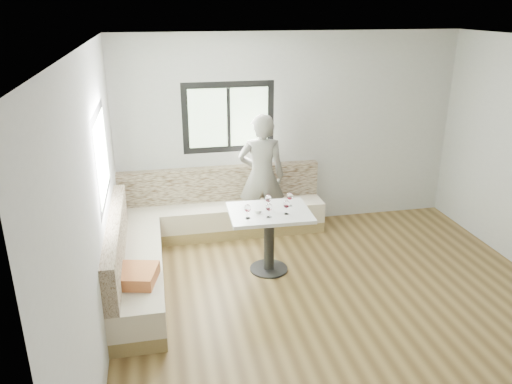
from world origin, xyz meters
TOP-DOWN VIEW (x-y plane):
  - room at (-0.08, 0.08)m, footprint 5.01×5.01m
  - banquette at (-1.59, 1.62)m, footprint 2.90×2.80m
  - table at (-0.64, 1.06)m, footprint 1.00×0.79m
  - person at (-0.51, 2.09)m, footprint 0.71×0.53m
  - olive_ramekin at (-0.79, 1.04)m, footprint 0.09×0.09m
  - wine_glass_a at (-0.94, 0.89)m, footprint 0.08×0.08m
  - wine_glass_b at (-0.69, 0.88)m, footprint 0.08×0.08m
  - wine_glass_c at (-0.46, 0.92)m, footprint 0.08×0.08m
  - wine_glass_d at (-0.63, 1.15)m, footprint 0.08×0.08m
  - wine_glass_e at (-0.36, 1.17)m, footprint 0.08×0.08m

SIDE VIEW (x-z plane):
  - banquette at x=-1.59m, z-range -0.14..0.81m
  - table at x=-0.64m, z-range 0.20..1.00m
  - olive_ramekin at x=-0.79m, z-range 0.80..0.84m
  - person at x=-0.51m, z-range 0.00..1.77m
  - wine_glass_a at x=-0.94m, z-range 0.84..1.01m
  - wine_glass_b at x=-0.69m, z-range 0.84..1.01m
  - wine_glass_c at x=-0.46m, z-range 0.84..1.01m
  - wine_glass_d at x=-0.63m, z-range 0.84..1.01m
  - wine_glass_e at x=-0.36m, z-range 0.84..1.01m
  - room at x=-0.08m, z-range 0.01..2.82m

